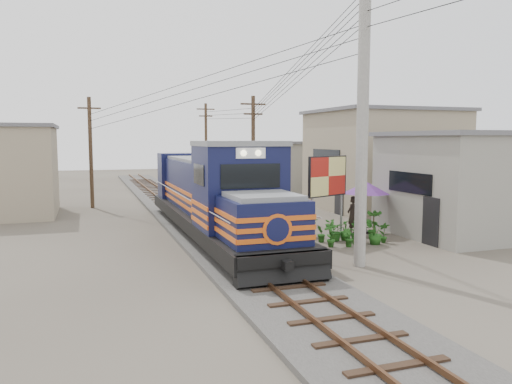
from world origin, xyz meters
name	(u,v)px	position (x,y,z in m)	size (l,w,h in m)	color
ground	(259,271)	(0.00, 0.00, 0.00)	(120.00, 120.00, 0.00)	#473F35
ballast	(196,222)	(0.00, 10.00, 0.08)	(3.60, 70.00, 0.16)	#595651
track	(196,218)	(0.00, 10.00, 0.26)	(1.15, 70.00, 0.12)	#51331E
locomotive	(214,197)	(0.00, 6.05, 1.80)	(3.08, 16.76, 4.15)	black
utility_pole_main	(363,120)	(3.50, -0.50, 5.00)	(0.40, 0.40, 10.00)	#9E9B93
wooden_pole_mid	(253,150)	(4.50, 14.00, 3.68)	(1.60, 0.24, 7.00)	#4C3826
wooden_pole_far	(206,144)	(4.80, 28.00, 3.93)	(1.60, 0.24, 7.50)	#4C3826
wooden_pole_left	(91,150)	(-5.00, 18.00, 3.68)	(1.60, 0.24, 7.00)	#4C3826
power_lines	(197,71)	(-0.14, 8.49, 7.56)	(9.65, 19.00, 3.30)	black
shophouse_front	(474,183)	(11.50, 3.00, 2.36)	(7.35, 6.30, 4.70)	gray
shophouse_mid	(383,159)	(12.50, 12.00, 3.11)	(8.40, 7.35, 6.20)	gray
shophouse_back	(298,167)	(11.00, 22.00, 2.11)	(6.30, 6.30, 4.20)	gray
billboard	(328,178)	(4.38, 3.68, 2.70)	(2.22, 1.05, 3.65)	#99999E
market_umbrella	(367,188)	(6.91, 4.73, 2.11)	(2.21, 2.21, 2.40)	black
vendor	(352,215)	(6.19, 4.73, 0.88)	(0.64, 0.42, 1.76)	black
plant_nursery	(341,230)	(4.92, 3.40, 0.49)	(3.44, 3.27, 1.05)	#1F5317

